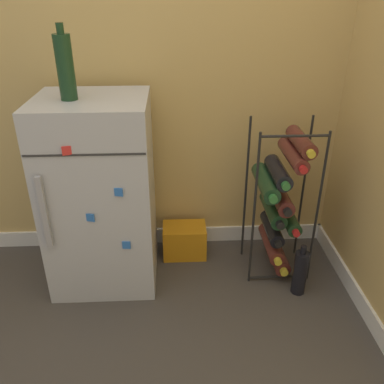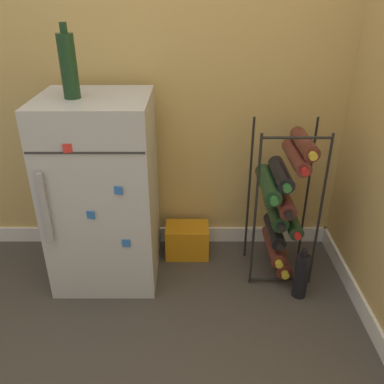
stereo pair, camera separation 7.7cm
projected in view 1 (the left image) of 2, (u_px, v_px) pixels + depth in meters
name	position (u px, v px, depth m)	size (l,w,h in m)	color
ground_plane	(168.00, 313.00, 1.87)	(14.00, 14.00, 0.00)	#423D38
wall_back	(161.00, 10.00, 1.84)	(6.79, 0.07, 2.50)	tan
mini_fridge	(101.00, 195.00, 1.92)	(0.49, 0.47, 0.92)	#B7BABF
wine_rack	(279.00, 202.00, 1.99)	(0.31, 0.33, 0.79)	black
soda_box	(184.00, 240.00, 2.23)	(0.23, 0.16, 0.18)	orange
fridge_top_bottle	(65.00, 67.00, 1.62)	(0.07, 0.07, 0.30)	#19381E
loose_bottle_floor	(300.00, 272.00, 1.94)	(0.07, 0.07, 0.27)	black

